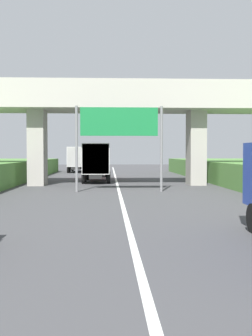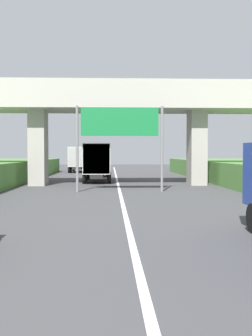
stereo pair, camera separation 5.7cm
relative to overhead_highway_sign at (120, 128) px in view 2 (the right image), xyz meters
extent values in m
cube|color=white|center=(0.00, -1.62, -4.29)|extent=(0.20, 100.72, 0.01)
cube|color=#ADA89E|center=(0.00, 5.97, 2.32)|extent=(40.00, 4.80, 1.10)
cube|color=#ADA89E|center=(0.00, 3.75, 3.42)|extent=(40.00, 0.36, 1.10)
cube|color=#ADA89E|center=(0.00, 8.19, 3.42)|extent=(40.00, 0.36, 1.10)
cube|color=#9F9A91|center=(-6.49, 5.97, -1.27)|extent=(1.30, 2.20, 6.07)
cube|color=#9F9A91|center=(6.49, 5.97, -1.27)|extent=(1.30, 2.20, 6.07)
cylinder|color=slate|center=(-2.85, 0.00, -1.42)|extent=(0.18, 0.18, 5.77)
cylinder|color=slate|center=(2.85, 0.00, -1.42)|extent=(0.18, 0.18, 5.77)
cube|color=#167238|center=(0.00, 0.00, 0.42)|extent=(5.20, 0.12, 1.90)
cube|color=white|center=(0.00, -0.01, 0.42)|extent=(4.89, 0.01, 1.67)
cube|color=black|center=(-5.03, 29.31, -3.64)|extent=(1.10, 7.30, 0.36)
cube|color=black|center=(-5.03, 31.91, -2.41)|extent=(2.10, 2.10, 2.10)
cube|color=#2D3842|center=(-5.03, 32.93, -2.11)|extent=(1.89, 0.06, 0.90)
cube|color=silver|center=(-5.03, 28.26, -2.16)|extent=(2.30, 5.20, 2.60)
cube|color=#A8A8A4|center=(-5.03, 25.68, -2.16)|extent=(2.21, 0.04, 2.50)
cylinder|color=black|center=(-6.00, 31.91, -3.82)|extent=(0.30, 0.96, 0.96)
cylinder|color=black|center=(-4.06, 31.91, -3.82)|extent=(0.30, 0.96, 0.96)
cylinder|color=black|center=(-6.10, 26.83, -3.82)|extent=(0.30, 0.96, 0.96)
cylinder|color=black|center=(-3.96, 26.83, -3.82)|extent=(0.30, 0.96, 0.96)
cylinder|color=black|center=(-6.10, 28.52, -3.82)|extent=(0.30, 0.96, 0.96)
cylinder|color=black|center=(-3.96, 28.52, -3.82)|extent=(0.30, 0.96, 0.96)
cube|color=black|center=(-1.79, 9.90, -3.64)|extent=(1.10, 7.30, 0.36)
cube|color=orange|center=(-1.79, 12.50, -2.41)|extent=(2.10, 2.10, 2.10)
cube|color=#2D3842|center=(-1.79, 13.52, -2.11)|extent=(1.89, 0.06, 0.90)
cube|color=silver|center=(-1.79, 8.85, -2.16)|extent=(2.30, 5.20, 2.60)
cube|color=#A8A8A4|center=(-1.79, 6.27, -2.16)|extent=(2.21, 0.04, 2.50)
cylinder|color=black|center=(-2.76, 12.50, -3.82)|extent=(0.30, 0.96, 0.96)
cylinder|color=black|center=(-0.82, 12.50, -3.82)|extent=(0.30, 0.96, 0.96)
cylinder|color=black|center=(-2.86, 7.42, -3.82)|extent=(0.30, 0.96, 0.96)
cylinder|color=black|center=(-0.72, 7.42, -3.82)|extent=(0.30, 0.96, 0.96)
cylinder|color=black|center=(-2.86, 9.11, -3.82)|extent=(0.30, 0.96, 0.96)
cylinder|color=black|center=(-0.72, 9.11, -3.82)|extent=(0.30, 0.96, 0.96)
cube|color=red|center=(-1.82, 18.24, -3.60)|extent=(1.76, 4.10, 0.76)
cube|color=red|center=(-1.82, 18.09, -2.90)|extent=(1.56, 1.90, 0.64)
cube|color=#2D3842|center=(-1.82, 17.17, -2.90)|extent=(1.44, 0.06, 0.54)
cylinder|color=black|center=(-2.64, 19.51, -3.98)|extent=(0.22, 0.64, 0.64)
cylinder|color=black|center=(-1.00, 19.51, -3.98)|extent=(0.22, 0.64, 0.64)
cylinder|color=black|center=(-2.64, 16.97, -3.98)|extent=(0.22, 0.64, 0.64)
cylinder|color=black|center=(-1.00, 16.97, -3.98)|extent=(0.22, 0.64, 0.64)
camera|label=1|loc=(-0.67, -27.28, -1.72)|focal=43.47mm
camera|label=2|loc=(-0.61, -27.28, -1.72)|focal=43.47mm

